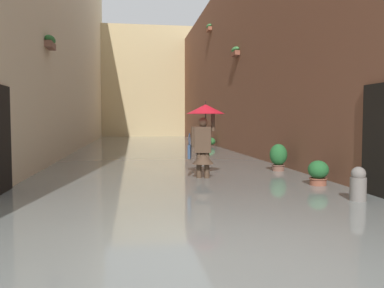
{
  "coord_description": "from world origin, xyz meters",
  "views": [
    {
      "loc": [
        0.95,
        3.9,
        1.56
      ],
      "look_at": [
        -0.27,
        -4.22,
        1.06
      ],
      "focal_mm": 37.39,
      "sensor_mm": 36.0,
      "label": 1
    }
  ],
  "objects_px": {
    "potted_plant_near_left": "(278,159)",
    "potted_plant_far_left": "(318,176)",
    "potted_plant_mid_left": "(209,143)",
    "mooring_bollard": "(358,190)",
    "person_wading": "(204,130)"
  },
  "relations": [
    {
      "from": "potted_plant_near_left",
      "to": "person_wading",
      "type": "bearing_deg",
      "value": 25.1
    },
    {
      "from": "potted_plant_mid_left",
      "to": "mooring_bollard",
      "type": "distance_m",
      "value": 13.93
    },
    {
      "from": "potted_plant_near_left",
      "to": "potted_plant_far_left",
      "type": "relative_size",
      "value": 1.28
    },
    {
      "from": "potted_plant_mid_left",
      "to": "potted_plant_near_left",
      "type": "xyz_separation_m",
      "value": [
        0.06,
        9.96,
        0.14
      ]
    },
    {
      "from": "person_wading",
      "to": "mooring_bollard",
      "type": "xyz_separation_m",
      "value": [
        -2.09,
        2.94,
        -0.95
      ]
    },
    {
      "from": "potted_plant_mid_left",
      "to": "potted_plant_far_left",
      "type": "xyz_separation_m",
      "value": [
        0.1,
        12.33,
        0.01
      ]
    },
    {
      "from": "potted_plant_near_left",
      "to": "potted_plant_far_left",
      "type": "bearing_deg",
      "value": 89.2
    },
    {
      "from": "potted_plant_far_left",
      "to": "mooring_bollard",
      "type": "distance_m",
      "value": 1.6
    },
    {
      "from": "potted_plant_mid_left",
      "to": "potted_plant_near_left",
      "type": "height_order",
      "value": "potted_plant_near_left"
    },
    {
      "from": "potted_plant_mid_left",
      "to": "mooring_bollard",
      "type": "bearing_deg",
      "value": 89.3
    },
    {
      "from": "potted_plant_near_left",
      "to": "potted_plant_far_left",
      "type": "xyz_separation_m",
      "value": [
        0.03,
        2.37,
        -0.13
      ]
    },
    {
      "from": "person_wading",
      "to": "potted_plant_near_left",
      "type": "bearing_deg",
      "value": -154.9
    },
    {
      "from": "mooring_bollard",
      "to": "potted_plant_near_left",
      "type": "bearing_deg",
      "value": -91.56
    },
    {
      "from": "person_wading",
      "to": "potted_plant_far_left",
      "type": "relative_size",
      "value": 2.76
    },
    {
      "from": "person_wading",
      "to": "potted_plant_near_left",
      "type": "relative_size",
      "value": 2.16
    }
  ]
}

